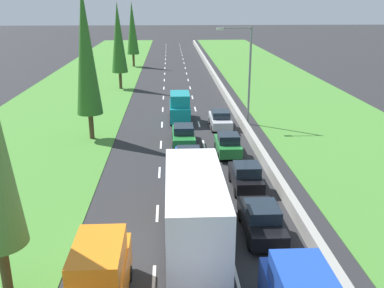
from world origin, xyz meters
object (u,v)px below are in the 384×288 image
at_px(orange_van_left_lane, 101,275).
at_px(blue_sedan_centre_lane, 189,160).
at_px(silver_sedan_right_lane, 220,119).
at_px(poplar_tree_third, 118,38).
at_px(street_light_mast, 246,69).
at_px(black_sedan_right_lane, 261,220).
at_px(black_hatchback_right_lane, 246,176).
at_px(green_sedan_centre_lane, 183,135).
at_px(green_hatchback_right_lane, 228,145).
at_px(poplar_tree_fourth, 132,28).
at_px(poplar_tree_second, 86,51).
at_px(teal_van_centre_lane, 180,107).
at_px(white_box_truck_centre_lane, 194,210).

bearing_deg(orange_van_left_lane, blue_sedan_centre_lane, 74.15).
relative_size(silver_sedan_right_lane, poplar_tree_third, 0.41).
height_order(orange_van_left_lane, street_light_mast, street_light_mast).
bearing_deg(black_sedan_right_lane, black_hatchback_right_lane, 88.37).
distance_m(green_sedan_centre_lane, street_light_mast, 9.45).
distance_m(green_sedan_centre_lane, green_hatchback_right_lane, 4.25).
distance_m(green_sedan_centre_lane, orange_van_left_lane, 19.96).
height_order(green_hatchback_right_lane, orange_van_left_lane, orange_van_left_lane).
distance_m(orange_van_left_lane, street_light_mast, 27.51).
bearing_deg(black_sedan_right_lane, poplar_tree_third, 105.91).
xyz_separation_m(black_hatchback_right_lane, street_light_mast, (2.37, 14.86, 4.40)).
xyz_separation_m(poplar_tree_fourth, street_light_mast, (13.27, -38.17, -1.33)).
xyz_separation_m(green_hatchback_right_lane, poplar_tree_second, (-10.96, 4.68, 6.48)).
height_order(black_hatchback_right_lane, orange_van_left_lane, orange_van_left_lane).
bearing_deg(blue_sedan_centre_lane, poplar_tree_fourth, 98.54).
height_order(blue_sedan_centre_lane, teal_van_centre_lane, teal_van_centre_lane).
relative_size(green_sedan_centre_lane, black_sedan_right_lane, 1.00).
xyz_separation_m(black_sedan_right_lane, street_light_mast, (2.53, 20.38, 4.42)).
relative_size(black_hatchback_right_lane, poplar_tree_fourth, 0.35).
relative_size(teal_van_centre_lane, silver_sedan_right_lane, 1.09).
height_order(green_sedan_centre_lane, black_hatchback_right_lane, black_hatchback_right_lane).
bearing_deg(poplar_tree_fourth, green_sedan_centre_lane, -80.55).
height_order(blue_sedan_centre_lane, green_hatchback_right_lane, green_hatchback_right_lane).
distance_m(white_box_truck_centre_lane, green_sedan_centre_lane, 16.02).
bearing_deg(blue_sedan_centre_lane, teal_van_centre_lane, 91.19).
distance_m(white_box_truck_centre_lane, orange_van_left_lane, 5.23).
height_order(blue_sedan_centre_lane, poplar_tree_second, poplar_tree_second).
bearing_deg(orange_van_left_lane, poplar_tree_fourth, 93.23).
bearing_deg(orange_van_left_lane, poplar_tree_second, 100.37).
bearing_deg(green_sedan_centre_lane, green_hatchback_right_lane, -39.64).
bearing_deg(poplar_tree_fourth, teal_van_centre_lane, -78.93).
bearing_deg(black_hatchback_right_lane, orange_van_left_lane, -124.56).
bearing_deg(green_hatchback_right_lane, green_sedan_centre_lane, 140.36).
distance_m(orange_van_left_lane, silver_sedan_right_lane, 25.35).
xyz_separation_m(black_sedan_right_lane, orange_van_left_lane, (-7.15, -5.09, 0.59)).
relative_size(green_sedan_centre_lane, poplar_tree_fourth, 0.41).
bearing_deg(street_light_mast, black_hatchback_right_lane, -99.07).
distance_m(blue_sedan_centre_lane, poplar_tree_fourth, 50.78).
relative_size(teal_van_centre_lane, street_light_mast, 0.54).
bearing_deg(teal_van_centre_lane, street_light_mast, -11.81).
distance_m(orange_van_left_lane, poplar_tree_second, 22.71).
xyz_separation_m(black_hatchback_right_lane, silver_sedan_right_lane, (-0.04, 13.67, -0.02)).
xyz_separation_m(orange_van_left_lane, street_light_mast, (9.68, 25.47, 3.83)).
xyz_separation_m(green_sedan_centre_lane, poplar_tree_third, (-7.52, 23.86, 5.75)).
bearing_deg(white_box_truck_centre_lane, black_sedan_right_lane, 22.89).
xyz_separation_m(silver_sedan_right_lane, poplar_tree_second, (-11.21, -2.71, 6.50)).
distance_m(black_sedan_right_lane, green_hatchback_right_lane, 11.80).
height_order(white_box_truck_centre_lane, black_sedan_right_lane, white_box_truck_centre_lane).
bearing_deg(orange_van_left_lane, silver_sedan_right_lane, 73.34).
relative_size(green_sedan_centre_lane, green_hatchback_right_lane, 1.15).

